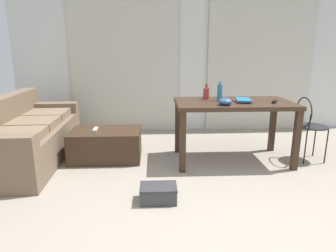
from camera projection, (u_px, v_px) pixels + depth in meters
ground_plane at (212, 172)px, 3.45m from camera, size 7.73×7.73×0.00m
wall_back at (193, 54)px, 5.07m from camera, size 6.10×0.10×2.65m
curtains at (193, 62)px, 5.02m from camera, size 4.17×0.03×2.38m
couch at (27, 136)px, 3.75m from camera, size 0.88×2.07×0.82m
coffee_table at (106, 145)px, 3.83m from camera, size 0.90×0.58×0.39m
craft_table at (233, 109)px, 3.66m from camera, size 1.44×0.81×0.77m
wire_chair at (308, 121)px, 3.71m from camera, size 0.38×0.38×0.83m
bottle_near at (220, 92)px, 3.66m from camera, size 0.06×0.06×0.24m
bottle_far at (206, 93)px, 3.80m from camera, size 0.08×0.08×0.19m
bowl at (225, 102)px, 3.38m from camera, size 0.16×0.16×0.08m
book_stack at (243, 100)px, 3.60m from camera, size 0.22×0.31×0.04m
tv_remote_on_table at (274, 102)px, 3.55m from camera, size 0.11×0.15×0.02m
tv_remote_primary at (95, 129)px, 3.79m from camera, size 0.05×0.19×0.02m
shoebox at (158, 193)px, 2.77m from camera, size 0.35×0.24×0.15m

